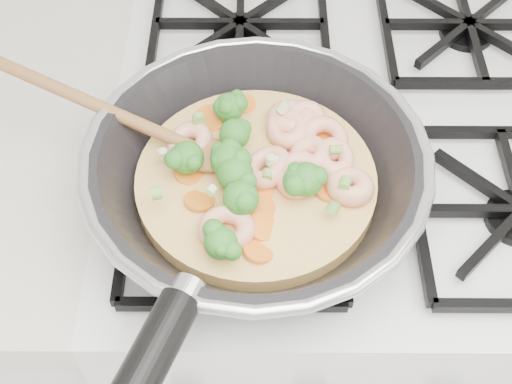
{
  "coord_description": "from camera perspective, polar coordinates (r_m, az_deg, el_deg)",
  "views": [
    {
      "loc": [
        -0.13,
        1.14,
        1.49
      ],
      "look_at": [
        -0.13,
        1.56,
        0.93
      ],
      "focal_mm": 47.48,
      "sensor_mm": 36.0,
      "label": 1
    }
  ],
  "objects": [
    {
      "name": "stove",
      "position": [
        1.18,
        6.3,
        -8.54
      ],
      "size": [
        0.6,
        0.6,
        0.92
      ],
      "color": "white",
      "rests_on": "ground"
    },
    {
      "name": "skillet",
      "position": [
        0.68,
        -0.17,
        1.4
      ],
      "size": [
        0.48,
        0.51,
        0.1
      ],
      "rotation": [
        0.0,
        0.0,
        -0.31
      ],
      "color": "black",
      "rests_on": "stove"
    }
  ]
}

